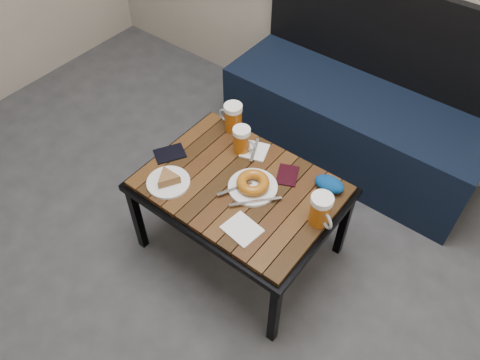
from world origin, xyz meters
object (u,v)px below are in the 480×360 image
Objects in this scene: passport_navy at (170,154)px; beer_mug_centre at (242,140)px; bench at (354,119)px; knit_pouch at (329,184)px; beer_mug_right at (321,210)px; beer_mug_left at (233,117)px; plate_pie at (168,180)px; passport_burgundy at (287,175)px; plate_bagel at (253,185)px; cafe_table at (240,191)px.

beer_mug_centre is at bearing 72.75° from passport_navy.
passport_navy is (-0.45, -0.95, 0.20)m from bench.
beer_mug_centre is 0.99× the size of knit_pouch.
beer_mug_right is 1.10× the size of knit_pouch.
beer_mug_left reaches higher than beer_mug_centre.
plate_pie is 1.44× the size of knit_pouch.
beer_mug_left is 0.75× the size of plate_pie.
beer_mug_right reaches higher than beer_mug_left.
beer_mug_left is 0.44m from plate_pie.
passport_navy is at bearing -158.73° from knit_pouch.
bench is 11.68× the size of passport_burgundy.
bench is 7.61× the size of plate_pie.
beer_mug_centre is at bearing -167.18° from beer_mug_right.
beer_mug_right reaches higher than passport_burgundy.
beer_mug_right is 0.19m from knit_pouch.
plate_bagel is at bearing -142.22° from knit_pouch.
passport_navy is (-0.36, -0.05, 0.05)m from cafe_table.
plate_pie is (-0.34, -1.08, 0.22)m from bench.
beer_mug_right is 0.31m from plate_bagel.
beer_mug_right is at bearing -52.28° from passport_burgundy.
bench is 11.08× the size of beer_mug_centre.
passport_burgundy is at bearing 54.33° from passport_navy.
bench is 5.63× the size of plate_bagel.
passport_burgundy is (0.37, -0.10, -0.07)m from beer_mug_left.
beer_mug_centre reaches higher than plate_bagel.
bench is 1.67× the size of cafe_table.
beer_mug_right is at bearing -19.20° from beer_mug_centre.
bench is at bearing 69.02° from passport_burgundy.
beer_mug_centre is 0.33m from passport_navy.
bench reaches higher than beer_mug_centre.
bench is at bearing 94.98° from passport_navy.
cafe_table is 0.37m from beer_mug_left.
plate_bagel is (-0.04, -0.88, 0.22)m from bench.
plate_pie is (-0.24, -0.18, 0.06)m from cafe_table.
knit_pouch is at bearing -72.87° from bench.
beer_mug_right is at bearing -71.90° from knit_pouch.
passport_burgundy is at bearing 164.37° from beer_mug_left.
beer_mug_centre is 0.24m from plate_bagel.
plate_pie is at bearing -146.80° from plate_bagel.
plate_bagel is at bearing -140.22° from passport_burgundy.
bench is 9.94× the size of beer_mug_right.
beer_mug_right is (0.48, -0.13, 0.01)m from beer_mug_centre.
passport_navy is 1.04× the size of knit_pouch.
plate_pie is (0.00, -0.44, -0.05)m from beer_mug_left.
knit_pouch is at bearing 37.78° from plate_bagel.
beer_mug_centre reaches higher than knit_pouch.
passport_navy is at bearing -172.11° from cafe_table.
beer_mug_right is 0.73m from passport_navy.
bench reaches higher than beer_mug_left.
passport_navy is (-0.72, -0.09, -0.07)m from beer_mug_right.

